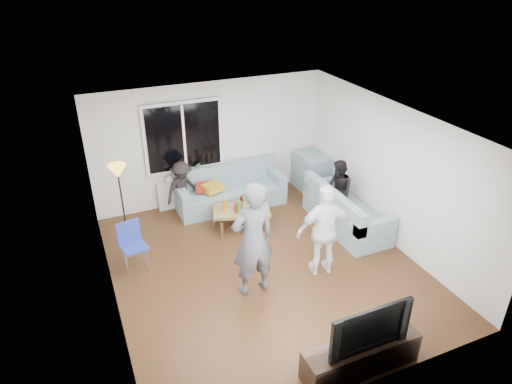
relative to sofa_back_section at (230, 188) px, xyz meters
name	(u,v)px	position (x,y,z in m)	size (l,w,h in m)	color
floor	(264,267)	(-0.22, -2.27, -0.45)	(5.00, 5.50, 0.04)	#56351C
ceiling	(266,123)	(-0.22, -2.27, 2.20)	(5.00, 5.50, 0.04)	white
wall_back	(211,143)	(-0.22, 0.50, 0.88)	(5.00, 0.04, 2.60)	silver
wall_front	(367,311)	(-0.22, -5.04, 0.88)	(5.00, 0.04, 2.60)	silver
wall_left	(103,235)	(-2.74, -2.27, 0.88)	(0.04, 5.50, 2.60)	silver
wall_right	(392,174)	(2.30, -2.27, 0.88)	(0.04, 5.50, 2.60)	silver
window_frame	(183,137)	(-0.82, 0.42, 1.12)	(1.62, 0.06, 1.47)	white
window_glass	(184,137)	(-0.82, 0.38, 1.12)	(1.50, 0.02, 1.35)	black
window_mullion	(184,138)	(-0.82, 0.37, 1.12)	(0.05, 0.03, 1.35)	white
radiator	(188,192)	(-0.82, 0.38, -0.11)	(1.30, 0.12, 0.62)	silver
potted_plant	(196,170)	(-0.62, 0.35, 0.37)	(0.19, 0.15, 0.35)	#2A6528
vase	(170,179)	(-1.20, 0.35, 0.29)	(0.18, 0.18, 0.18)	white
sofa_back_section	(230,188)	(0.00, 0.00, 0.00)	(2.30, 0.85, 0.85)	gray
sofa_right_section	(347,208)	(1.80, -1.71, 0.00)	(0.85, 2.00, 0.85)	gray
sofa_corner	(316,171)	(2.10, 0.00, 0.00)	(0.85, 0.85, 0.85)	gray
cushion_yellow	(213,188)	(-0.40, -0.02, 0.09)	(0.38, 0.32, 0.14)	gold
cushion_red	(205,187)	(-0.55, 0.06, 0.09)	(0.36, 0.30, 0.13)	maroon
coffee_table	(242,218)	(-0.11, -0.92, -0.22)	(1.10, 0.60, 0.40)	#977949
pitcher	(238,207)	(-0.18, -0.94, 0.06)	(0.17, 0.17, 0.17)	maroon
side_chair	(134,247)	(-2.27, -1.45, 0.01)	(0.40, 0.40, 0.86)	#2538A4
floor_lamp	(123,205)	(-2.27, -0.51, 0.36)	(0.32, 0.32, 1.56)	#FFAE30
player_left	(253,240)	(-0.65, -2.77, 0.54)	(0.71, 0.46, 1.94)	#4F5054
player_right	(325,231)	(0.62, -2.79, 0.39)	(0.96, 0.40, 1.64)	white
spectator_right	(338,191)	(1.80, -1.37, 0.21)	(0.62, 0.48, 1.27)	black
spectator_back	(183,189)	(-1.02, 0.03, 0.17)	(0.76, 0.44, 1.18)	black
tv_console	(361,356)	(0.02, -4.77, -0.20)	(1.60, 0.40, 0.44)	#34261A
television	(365,324)	(0.02, -4.77, 0.34)	(1.14, 0.15, 0.66)	black
bottle_d	(254,201)	(0.15, -0.95, 0.12)	(0.07, 0.07, 0.28)	#D25C12
bottle_b	(239,207)	(-0.21, -1.04, 0.11)	(0.08, 0.08, 0.27)	#2F8818
bottle_e	(257,198)	(0.28, -0.78, 0.07)	(0.07, 0.07, 0.20)	black
bottle_c	(241,201)	(-0.05, -0.76, 0.07)	(0.07, 0.07, 0.20)	#33150B
bottle_a	(225,205)	(-0.42, -0.82, 0.09)	(0.07, 0.07, 0.24)	#C2810B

